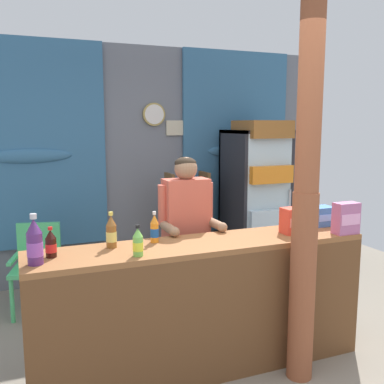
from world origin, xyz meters
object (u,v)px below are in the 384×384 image
object	(u,v)px
drink_fridge	(256,192)
plastic_lawn_chair	(37,262)
snack_box_wafer	(346,218)
snack_box_crackers	(295,220)
bottle_shelf_rack	(187,224)
shopkeeper	(186,227)
timber_post	(306,201)
soda_bottle_orange_soda	(154,229)
soda_bottle_cola	(51,244)
soda_bottle_grape_soda	(35,243)
soda_bottle_iced_tea	(111,232)
snack_box_biscuit	(321,216)
stall_counter	(208,299)
soda_bottle_lime_soda	(138,243)

from	to	relation	value
drink_fridge	plastic_lawn_chair	size ratio (longest dim) A/B	2.18
snack_box_wafer	snack_box_crackers	bearing A→B (deg)	155.57
bottle_shelf_rack	shopkeeper	size ratio (longest dim) A/B	0.81
timber_post	soda_bottle_orange_soda	xyz separation A→B (m)	(-0.94, 0.51, -0.23)
drink_fridge	soda_bottle_cola	xyz separation A→B (m)	(-2.49, -1.67, 0.04)
plastic_lawn_chair	soda_bottle_orange_soda	world-z (taller)	soda_bottle_orange_soda
drink_fridge	soda_bottle_grape_soda	xyz separation A→B (m)	(-2.60, -1.79, 0.09)
plastic_lawn_chair	snack_box_wafer	distance (m)	2.90
soda_bottle_iced_tea	snack_box_crackers	xyz separation A→B (m)	(1.43, -0.14, -0.01)
plastic_lawn_chair	soda_bottle_cola	distance (m)	1.64
plastic_lawn_chair	timber_post	bearing A→B (deg)	-48.88
timber_post	soda_bottle_iced_tea	world-z (taller)	timber_post
shopkeeper	soda_bottle_orange_soda	world-z (taller)	shopkeeper
plastic_lawn_chair	snack_box_biscuit	distance (m)	2.73
soda_bottle_cola	snack_box_wafer	bearing A→B (deg)	-5.67
bottle_shelf_rack	soda_bottle_cola	world-z (taller)	bottle_shelf_rack
stall_counter	soda_bottle_lime_soda	xyz separation A→B (m)	(-0.52, -0.05, 0.48)
soda_bottle_orange_soda	soda_bottle_cola	bearing A→B (deg)	-172.24
bottle_shelf_rack	snack_box_wafer	xyz separation A→B (m)	(0.52, -2.09, 0.44)
drink_fridge	bottle_shelf_rack	world-z (taller)	drink_fridge
bottle_shelf_rack	soda_bottle_iced_tea	world-z (taller)	bottle_shelf_rack
soda_bottle_cola	snack_box_crackers	xyz separation A→B (m)	(1.84, -0.06, 0.02)
soda_bottle_grape_soda	soda_bottle_orange_soda	bearing A→B (deg)	14.73
drink_fridge	bottle_shelf_rack	distance (m)	0.92
snack_box_biscuit	soda_bottle_grape_soda	bearing A→B (deg)	-174.84
stall_counter	soda_bottle_grape_soda	size ratio (longest dim) A/B	7.88
soda_bottle_grape_soda	snack_box_wafer	distance (m)	2.30
timber_post	soda_bottle_orange_soda	bearing A→B (deg)	151.39
snack_box_crackers	snack_box_biscuit	bearing A→B (deg)	21.47
soda_bottle_lime_soda	drink_fridge	bearing A→B (deg)	43.38
soda_bottle_cola	snack_box_biscuit	distance (m)	2.21
soda_bottle_orange_soda	soda_bottle_lime_soda	bearing A→B (deg)	-125.16
timber_post	soda_bottle_lime_soda	distance (m)	1.18
bottle_shelf_rack	soda_bottle_orange_soda	distance (m)	2.05
soda_bottle_grape_soda	snack_box_biscuit	bearing A→B (deg)	5.16
drink_fridge	snack_box_biscuit	xyz separation A→B (m)	(-0.29, -1.58, 0.03)
soda_bottle_iced_tea	soda_bottle_orange_soda	size ratio (longest dim) A/B	1.11
soda_bottle_iced_tea	snack_box_crackers	bearing A→B (deg)	-5.40
soda_bottle_grape_soda	snack_box_wafer	bearing A→B (deg)	-2.48
bottle_shelf_rack	snack_box_crackers	xyz separation A→B (m)	(0.16, -1.92, 0.42)
timber_post	soda_bottle_grape_soda	distance (m)	1.80
stall_counter	soda_bottle_iced_tea	distance (m)	0.84
soda_bottle_grape_soda	snack_box_crackers	bearing A→B (deg)	1.88
soda_bottle_iced_tea	snack_box_wafer	bearing A→B (deg)	-9.47
stall_counter	bottle_shelf_rack	size ratio (longest dim) A/B	1.97
stall_counter	snack_box_wafer	size ratio (longest dim) A/B	10.13
soda_bottle_grape_soda	soda_bottle_orange_soda	world-z (taller)	soda_bottle_grape_soda
soda_bottle_grape_soda	soda_bottle_orange_soda	distance (m)	0.86
drink_fridge	snack_box_biscuit	world-z (taller)	drink_fridge
stall_counter	plastic_lawn_chair	xyz separation A→B (m)	(-1.09, 1.67, -0.09)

